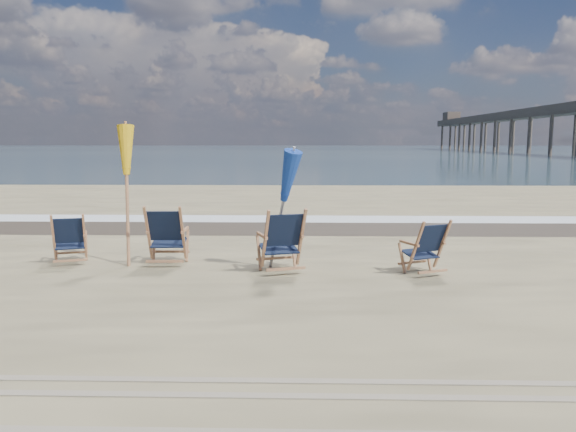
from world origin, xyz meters
name	(u,v)px	position (x,y,z in m)	size (l,w,h in m)	color
ocean	(301,150)	(0.00, 128.00, 0.00)	(400.00, 400.00, 0.00)	#364D5A
surf_foam	(294,219)	(0.00, 8.30, 0.00)	(200.00, 1.40, 0.01)	silver
wet_sand_strip	(293,227)	(0.00, 6.80, 0.00)	(200.00, 2.60, 0.00)	#42362A
tire_tracks	(272,413)	(0.00, -2.80, 0.01)	(80.00, 1.30, 0.01)	gray
beach_chair_0	(85,238)	(-3.55, 2.55, 0.45)	(0.58, 0.65, 0.90)	black
beach_chair_1	(183,236)	(-1.80, 2.42, 0.53)	(0.67, 0.76, 1.05)	black
beach_chair_2	(301,240)	(0.22, 1.98, 0.54)	(0.69, 0.78, 1.08)	black
beach_chair_3	(442,246)	(2.48, 1.92, 0.46)	(0.58, 0.66, 0.91)	black
umbrella_yellow	(126,157)	(-2.78, 2.55, 1.86)	(0.30, 0.30, 2.40)	#B1764F
umbrella_blue	(280,177)	(-0.12, 2.20, 1.54)	(0.30, 0.30, 2.06)	#A5A5AD
fishing_pier	(570,123)	(38.00, 74.00, 4.65)	(4.40, 140.00, 9.30)	brown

